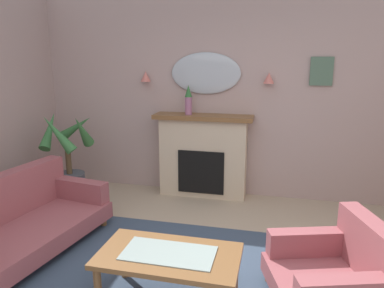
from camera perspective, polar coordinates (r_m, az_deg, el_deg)
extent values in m
cube|color=#B29993|center=(5.02, 7.24, 7.76)|extent=(6.63, 0.10, 2.84)
cube|color=beige|center=(5.04, 1.77, -2.19)|extent=(1.20, 0.28, 1.10)
cube|color=black|center=(5.00, 1.52, -4.37)|extent=(0.64, 0.12, 0.60)
cube|color=brown|center=(4.90, 1.77, 4.30)|extent=(1.36, 0.36, 0.06)
cylinder|color=#9E6084|center=(4.90, -0.57, 6.09)|extent=(0.09, 0.09, 0.24)
cone|color=#2D6633|center=(4.88, -0.57, 8.42)|extent=(0.10, 0.10, 0.16)
ellipsoid|color=#B2BCC6|center=(4.98, 2.17, 11.16)|extent=(0.96, 0.06, 0.56)
cone|color=#D17066|center=(5.17, -7.38, 10.59)|extent=(0.14, 0.14, 0.14)
cone|color=#D17066|center=(4.84, 12.12, 10.22)|extent=(0.14, 0.14, 0.14)
cube|color=#4C6B56|center=(4.93, 19.90, 10.83)|extent=(0.28, 0.03, 0.36)
cube|color=brown|center=(2.92, -3.71, -17.31)|extent=(1.10, 0.60, 0.04)
cube|color=#8C9E99|center=(2.90, -3.71, -16.90)|extent=(0.72, 0.36, 0.01)
cylinder|color=brown|center=(3.37, -10.75, -17.25)|extent=(0.06, 0.06, 0.40)
cylinder|color=brown|center=(3.15, 6.82, -19.54)|extent=(0.06, 0.06, 0.40)
cube|color=#934C51|center=(4.04, -24.57, -13.03)|extent=(1.08, 1.81, 0.18)
cube|color=#934C51|center=(4.48, -17.64, -6.90)|extent=(0.77, 0.27, 0.24)
cylinder|color=brown|center=(4.41, -13.89, -11.92)|extent=(0.07, 0.07, 0.10)
cylinder|color=brown|center=(4.81, -20.60, -10.19)|extent=(0.07, 0.07, 0.10)
cube|color=#934C51|center=(3.18, 20.28, -20.44)|extent=(1.00, 1.00, 0.16)
cube|color=#934C51|center=(3.17, 26.55, -14.75)|extent=(0.39, 0.81, 0.45)
cube|color=#934C51|center=(3.35, 18.15, -14.63)|extent=(0.73, 0.35, 0.22)
cylinder|color=brown|center=(3.41, 12.08, -19.95)|extent=(0.06, 0.06, 0.10)
cylinder|color=brown|center=(3.64, 23.01, -18.46)|extent=(0.06, 0.06, 0.10)
cylinder|color=#474C56|center=(5.32, -18.74, -6.27)|extent=(0.41, 0.41, 0.35)
cylinder|color=brown|center=(5.21, -19.05, -2.47)|extent=(0.08, 0.08, 0.38)
cone|color=#38753D|center=(5.03, -17.04, 2.02)|extent=(0.22, 0.52, 0.52)
cone|color=#38753D|center=(5.31, -18.02, 2.52)|extent=(0.57, 0.17, 0.43)
cone|color=#38753D|center=(5.21, -21.72, 2.03)|extent=(0.24, 0.52, 0.52)
cone|color=#38753D|center=(4.92, -20.53, 1.50)|extent=(0.49, 0.21, 0.54)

